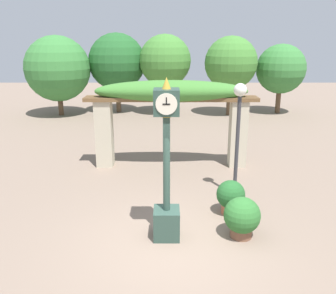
% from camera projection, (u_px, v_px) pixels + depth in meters
% --- Properties ---
extents(ground_plane, '(60.00, 60.00, 0.00)m').
position_uv_depth(ground_plane, '(174.00, 244.00, 7.35)').
color(ground_plane, '#7F6B5B').
extents(pedestal_clock, '(0.55, 0.55, 3.39)m').
position_uv_depth(pedestal_clock, '(168.00, 175.00, 7.23)').
color(pedestal_clock, '#2D473D').
rests_on(pedestal_clock, ground).
extents(pergola, '(5.54, 1.14, 2.85)m').
position_uv_depth(pergola, '(173.00, 102.00, 11.39)').
color(pergola, '#BCB299').
rests_on(pergola, ground).
extents(potted_plant_near_left, '(0.78, 0.78, 0.89)m').
position_uv_depth(potted_plant_near_left, '(243.00, 217.00, 7.50)').
color(potted_plant_near_left, brown).
rests_on(potted_plant_near_left, ground).
extents(potted_plant_near_right, '(0.69, 0.69, 0.84)m').
position_uv_depth(potted_plant_near_right, '(232.00, 196.00, 8.54)').
color(potted_plant_near_right, '#9E563D').
rests_on(potted_plant_near_right, ground).
extents(lamp_post, '(0.33, 0.33, 3.02)m').
position_uv_depth(lamp_post, '(240.00, 115.00, 9.08)').
color(lamp_post, '#333338').
rests_on(lamp_post, ground).
extents(tree_line, '(15.66, 4.36, 4.52)m').
position_uv_depth(tree_line, '(150.00, 65.00, 19.83)').
color(tree_line, brown).
rests_on(tree_line, ground).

